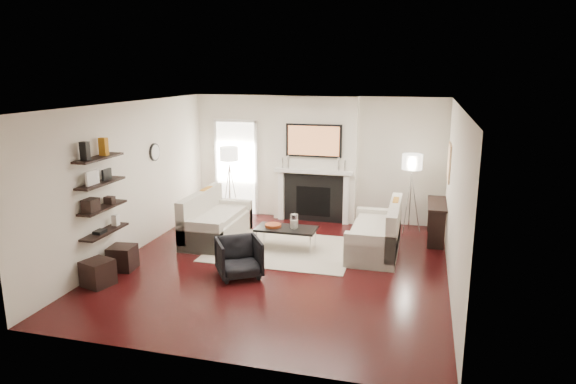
% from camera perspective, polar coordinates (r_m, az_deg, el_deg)
% --- Properties ---
extents(room_envelope, '(6.00, 6.00, 6.00)m').
position_cam_1_polar(room_envelope, '(8.37, -1.06, 0.41)').
color(room_envelope, black).
rests_on(room_envelope, ground).
extents(chimney_breast, '(1.80, 0.25, 2.70)m').
position_cam_1_polar(chimney_breast, '(11.11, 3.03, 3.63)').
color(chimney_breast, silver).
rests_on(chimney_breast, floor).
extents(fireplace_surround, '(1.30, 0.02, 1.04)m').
position_cam_1_polar(fireplace_surround, '(11.15, 2.83, -0.69)').
color(fireplace_surround, black).
rests_on(fireplace_surround, floor).
extents(firebox, '(0.75, 0.02, 0.65)m').
position_cam_1_polar(firebox, '(11.16, 2.82, -1.05)').
color(firebox, black).
rests_on(firebox, floor).
extents(mantel_pilaster_l, '(0.12, 0.08, 1.10)m').
position_cam_1_polar(mantel_pilaster_l, '(11.28, -0.78, -0.35)').
color(mantel_pilaster_l, white).
rests_on(mantel_pilaster_l, floor).
extents(mantel_pilaster_r, '(0.12, 0.08, 1.10)m').
position_cam_1_polar(mantel_pilaster_r, '(10.99, 6.47, -0.81)').
color(mantel_pilaster_r, white).
rests_on(mantel_pilaster_r, floor).
extents(mantel_shelf, '(1.70, 0.18, 0.07)m').
position_cam_1_polar(mantel_shelf, '(10.97, 2.81, 2.29)').
color(mantel_shelf, white).
rests_on(mantel_shelf, chimney_breast).
extents(tv_body, '(1.20, 0.06, 0.70)m').
position_cam_1_polar(tv_body, '(10.89, 2.88, 5.72)').
color(tv_body, black).
rests_on(tv_body, chimney_breast).
extents(tv_screen, '(1.10, 0.00, 0.62)m').
position_cam_1_polar(tv_screen, '(10.86, 2.84, 5.70)').
color(tv_screen, '#BF723F').
rests_on(tv_screen, tv_body).
extents(candlestick_l_tall, '(0.04, 0.04, 0.30)m').
position_cam_1_polar(candlestick_l_tall, '(11.07, 0.04, 3.38)').
color(candlestick_l_tall, silver).
rests_on(candlestick_l_tall, mantel_shelf).
extents(candlestick_l_short, '(0.04, 0.04, 0.24)m').
position_cam_1_polar(candlestick_l_short, '(11.11, -0.61, 3.26)').
color(candlestick_l_short, silver).
rests_on(candlestick_l_short, mantel_shelf).
extents(candlestick_r_tall, '(0.04, 0.04, 0.30)m').
position_cam_1_polar(candlestick_r_tall, '(10.85, 5.68, 3.11)').
color(candlestick_r_tall, silver).
rests_on(candlestick_r_tall, mantel_shelf).
extents(candlestick_r_short, '(0.04, 0.04, 0.24)m').
position_cam_1_polar(candlestick_r_short, '(10.83, 6.35, 2.91)').
color(candlestick_r_short, silver).
rests_on(candlestick_r_short, mantel_shelf).
extents(hallway_panel, '(0.90, 0.02, 2.10)m').
position_cam_1_polar(hallway_panel, '(11.77, -5.74, 2.65)').
color(hallway_panel, white).
rests_on(hallway_panel, floor).
extents(door_trim_l, '(0.06, 0.06, 2.16)m').
position_cam_1_polar(door_trim_l, '(11.93, -7.93, 2.73)').
color(door_trim_l, white).
rests_on(door_trim_l, floor).
extents(door_trim_r, '(0.06, 0.06, 2.16)m').
position_cam_1_polar(door_trim_r, '(11.60, -3.55, 2.53)').
color(door_trim_r, white).
rests_on(door_trim_r, floor).
extents(door_trim_top, '(1.02, 0.06, 0.06)m').
position_cam_1_polar(door_trim_top, '(11.60, -5.90, 7.88)').
color(door_trim_top, white).
rests_on(door_trim_top, wall_back).
extents(rug, '(2.60, 2.00, 0.01)m').
position_cam_1_polar(rug, '(9.54, -0.73, -6.36)').
color(rug, '#B5A894').
rests_on(rug, floor).
extents(loveseat_left_base, '(0.85, 1.80, 0.42)m').
position_cam_1_polar(loveseat_left_base, '(10.13, -7.88, -4.08)').
color(loveseat_left_base, beige).
rests_on(loveseat_left_base, floor).
extents(loveseat_left_back, '(0.18, 1.80, 0.80)m').
position_cam_1_polar(loveseat_left_back, '(10.17, -9.68, -2.22)').
color(loveseat_left_back, beige).
rests_on(loveseat_left_back, floor).
extents(loveseat_left_arm_n, '(0.85, 0.18, 0.60)m').
position_cam_1_polar(loveseat_left_arm_n, '(9.40, -9.80, -4.97)').
color(loveseat_left_arm_n, beige).
rests_on(loveseat_left_arm_n, floor).
extents(loveseat_left_arm_s, '(0.85, 0.18, 0.60)m').
position_cam_1_polar(loveseat_left_arm_s, '(10.82, -6.25, -2.39)').
color(loveseat_left_arm_s, beige).
rests_on(loveseat_left_arm_s, floor).
extents(loveseat_left_cushion, '(0.63, 1.44, 0.10)m').
position_cam_1_polar(loveseat_left_cushion, '(10.04, -7.66, -2.69)').
color(loveseat_left_cushion, beige).
rests_on(loveseat_left_cushion, loveseat_left_base).
extents(pillow_left_orange, '(0.10, 0.42, 0.42)m').
position_cam_1_polar(pillow_left_orange, '(10.38, -9.04, -0.71)').
color(pillow_left_orange, '#AA6914').
rests_on(pillow_left_orange, loveseat_left_cushion).
extents(pillow_left_charcoal, '(0.10, 0.40, 0.40)m').
position_cam_1_polar(pillow_left_charcoal, '(9.86, -10.44, -1.58)').
color(pillow_left_charcoal, black).
rests_on(pillow_left_charcoal, loveseat_left_cushion).
extents(loveseat_right_base, '(0.85, 1.80, 0.42)m').
position_cam_1_polar(loveseat_right_base, '(9.46, 9.56, -5.41)').
color(loveseat_right_base, beige).
rests_on(loveseat_right_base, floor).
extents(loveseat_right_back, '(0.18, 1.80, 0.80)m').
position_cam_1_polar(loveseat_right_back, '(9.34, 11.68, -3.71)').
color(loveseat_right_back, beige).
rests_on(loveseat_right_back, floor).
extents(loveseat_right_arm_n, '(0.85, 0.18, 0.60)m').
position_cam_1_polar(loveseat_right_arm_n, '(8.67, 9.05, -6.53)').
color(loveseat_right_arm_n, beige).
rests_on(loveseat_right_arm_n, floor).
extents(loveseat_right_arm_s, '(0.85, 0.18, 0.60)m').
position_cam_1_polar(loveseat_right_arm_s, '(10.20, 10.02, -3.50)').
color(loveseat_right_arm_s, beige).
rests_on(loveseat_right_arm_s, floor).
extents(loveseat_right_cushion, '(0.63, 1.44, 0.10)m').
position_cam_1_polar(loveseat_right_cushion, '(9.38, 9.31, -3.89)').
color(loveseat_right_cushion, beige).
rests_on(loveseat_right_cushion, loveseat_right_base).
extents(pillow_right_orange, '(0.10, 0.42, 0.42)m').
position_cam_1_polar(pillow_right_orange, '(9.58, 11.85, -2.03)').
color(pillow_right_orange, '#AA6914').
rests_on(pillow_right_orange, loveseat_right_cushion).
extents(pillow_right_charcoal, '(0.10, 0.40, 0.40)m').
position_cam_1_polar(pillow_right_charcoal, '(9.00, 11.62, -3.08)').
color(pillow_right_charcoal, black).
rests_on(pillow_right_charcoal, loveseat_right_cushion).
extents(coffee_table, '(1.10, 0.55, 0.04)m').
position_cam_1_polar(coffee_table, '(9.41, -0.20, -4.11)').
color(coffee_table, black).
rests_on(coffee_table, floor).
extents(coffee_leg_nw, '(0.02, 0.02, 0.38)m').
position_cam_1_polar(coffee_leg_nw, '(9.41, -3.51, -5.48)').
color(coffee_leg_nw, silver).
rests_on(coffee_leg_nw, floor).
extents(coffee_leg_ne, '(0.02, 0.02, 0.38)m').
position_cam_1_polar(coffee_leg_ne, '(9.16, 2.48, -6.00)').
color(coffee_leg_ne, silver).
rests_on(coffee_leg_ne, floor).
extents(coffee_leg_sw, '(0.02, 0.02, 0.38)m').
position_cam_1_polar(coffee_leg_sw, '(9.81, -2.70, -4.68)').
color(coffee_leg_sw, silver).
rests_on(coffee_leg_sw, floor).
extents(coffee_leg_se, '(0.02, 0.02, 0.38)m').
position_cam_1_polar(coffee_leg_se, '(9.57, 3.05, -5.15)').
color(coffee_leg_se, silver).
rests_on(coffee_leg_se, floor).
extents(hurricane_glass, '(0.14, 0.14, 0.25)m').
position_cam_1_polar(hurricane_glass, '(9.32, 0.69, -3.24)').
color(hurricane_glass, white).
rests_on(hurricane_glass, coffee_table).
extents(hurricane_candle, '(0.11, 0.11, 0.17)m').
position_cam_1_polar(hurricane_candle, '(9.34, 0.69, -3.63)').
color(hurricane_candle, white).
rests_on(hurricane_candle, coffee_table).
extents(copper_bowl, '(0.30, 0.30, 0.05)m').
position_cam_1_polar(copper_bowl, '(9.46, -1.67, -3.73)').
color(copper_bowl, '#AD441C').
rests_on(copper_bowl, coffee_table).
extents(armchair, '(0.90, 0.88, 0.68)m').
position_cam_1_polar(armchair, '(8.28, -5.47, -7.08)').
color(armchair, black).
rests_on(armchair, floor).
extents(lamp_left_post, '(0.02, 0.02, 1.20)m').
position_cam_1_polar(lamp_left_post, '(11.46, -6.46, 0.04)').
color(lamp_left_post, silver).
rests_on(lamp_left_post, floor).
extents(lamp_left_shade, '(0.40, 0.40, 0.30)m').
position_cam_1_polar(lamp_left_shade, '(11.30, -6.57, 4.24)').
color(lamp_left_shade, white).
rests_on(lamp_left_shade, lamp_left_post).
extents(lamp_left_leg_a, '(0.25, 0.02, 1.23)m').
position_cam_1_polar(lamp_left_leg_a, '(11.42, -5.95, 0.01)').
color(lamp_left_leg_a, silver).
rests_on(lamp_left_leg_a, floor).
extents(lamp_left_leg_b, '(0.14, 0.22, 1.23)m').
position_cam_1_polar(lamp_left_leg_b, '(11.57, -6.54, 0.16)').
color(lamp_left_leg_b, silver).
rests_on(lamp_left_leg_b, floor).
extents(lamp_left_leg_c, '(0.14, 0.22, 1.23)m').
position_cam_1_polar(lamp_left_leg_c, '(11.40, -6.89, -0.05)').
color(lamp_left_leg_c, silver).
rests_on(lamp_left_leg_c, floor).
extents(lamp_right_post, '(0.02, 0.02, 1.20)m').
position_cam_1_polar(lamp_right_post, '(10.71, 13.39, -1.20)').
color(lamp_right_post, silver).
rests_on(lamp_right_post, floor).
extents(lamp_right_shade, '(0.40, 0.40, 0.30)m').
position_cam_1_polar(lamp_right_shade, '(10.53, 13.64, 3.28)').
color(lamp_right_shade, white).
rests_on(lamp_right_shade, lamp_right_post).
extents(lamp_right_leg_a, '(0.25, 0.02, 1.23)m').
position_cam_1_polar(lamp_right_leg_a, '(10.70, 13.98, -1.23)').
color(lamp_right_leg_a, silver).
rests_on(lamp_right_leg_a, floor).
extents(lamp_right_leg_b, '(0.14, 0.22, 1.23)m').
position_cam_1_polar(lamp_right_leg_b, '(10.80, 13.12, -1.06)').
color(lamp_right_leg_b, silver).
rests_on(lamp_right_leg_b, floor).
extents(lamp_right_leg_c, '(0.14, 0.22, 1.23)m').
position_cam_1_polar(lamp_right_leg_c, '(10.61, 13.08, -1.31)').
color(lamp_right_leg_c, silver).
rests_on(lamp_right_leg_c, floor).
extents(console_top, '(0.35, 1.20, 0.04)m').
position_cam_1_polar(console_top, '(10.26, 16.25, -1.26)').
color(console_top, black).
rests_on(console_top, floor).
extents(console_leg_n, '(0.30, 0.04, 0.71)m').
position_cam_1_polar(console_leg_n, '(9.83, 16.16, -4.16)').
color(console_leg_n, black).
rests_on(console_leg_n, floor).
extents(console_leg_s, '(0.30, 0.04, 0.71)m').
position_cam_1_polar(console_leg_s, '(10.88, 16.08, -2.46)').
color(console_leg_s, black).
rests_on(console_leg_s, floor).
extents(wall_art, '(0.03, 0.70, 0.70)m').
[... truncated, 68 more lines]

